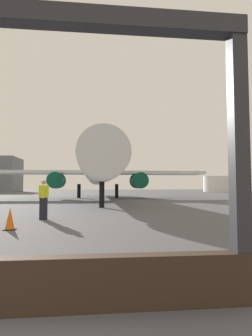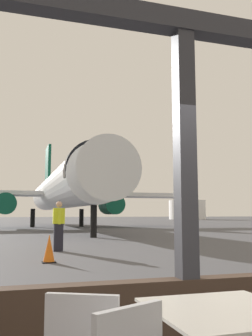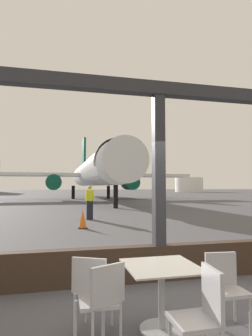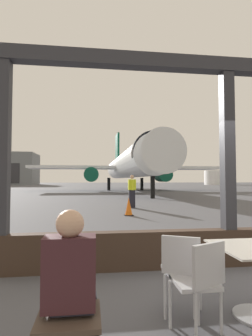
# 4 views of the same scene
# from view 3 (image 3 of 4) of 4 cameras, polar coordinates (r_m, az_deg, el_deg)

# --- Properties ---
(ground_plane) EXTENTS (220.00, 220.00, 0.00)m
(ground_plane) POSITION_cam_3_polar(r_m,az_deg,el_deg) (44.99, -11.11, -5.80)
(ground_plane) COLOR #4C4C51
(window_frame) EXTENTS (7.73, 0.24, 3.62)m
(window_frame) POSITION_cam_3_polar(r_m,az_deg,el_deg) (5.25, 6.65, -7.82)
(window_frame) COLOR #38281E
(window_frame) RESTS_ON ground
(dining_table) EXTENTS (0.84, 0.84, 0.75)m
(dining_table) POSITION_cam_3_polar(r_m,az_deg,el_deg) (3.65, 7.16, -23.28)
(dining_table) COLOR #ADA89E
(dining_table) RESTS_ON ground
(cafe_chair_window_left) EXTENTS (0.42, 0.42, 0.85)m
(cafe_chair_window_left) POSITION_cam_3_polar(r_m,az_deg,el_deg) (3.88, 19.27, -21.00)
(cafe_chair_window_left) COLOR #B2B2B7
(cafe_chair_window_left) RESTS_ON ground
(cafe_chair_window_right) EXTENTS (0.51, 0.51, 0.88)m
(cafe_chair_window_right) POSITION_cam_3_polar(r_m,az_deg,el_deg) (3.23, -4.79, -24.44)
(cafe_chair_window_right) COLOR #B2B2B7
(cafe_chair_window_right) RESTS_ON ground
(cafe_chair_aisle_left) EXTENTS (0.42, 0.42, 0.94)m
(cafe_chair_aisle_left) POSITION_cam_3_polar(r_m,az_deg,el_deg) (2.94, 15.16, -25.94)
(cafe_chair_aisle_left) COLOR #B2B2B7
(cafe_chair_aisle_left) RESTS_ON ground
(cafe_chair_aisle_right) EXTENTS (0.51, 0.51, 0.88)m
(cafe_chair_aisle_right) POSITION_cam_3_polar(r_m,az_deg,el_deg) (3.54, -6.85, -22.57)
(cafe_chair_aisle_right) COLOR #B2B2B7
(cafe_chair_aisle_right) RESTS_ON ground
(airplane) EXTENTS (26.36, 35.23, 10.19)m
(airplane) POSITION_cam_3_polar(r_m,az_deg,el_deg) (35.91, -6.46, -0.85)
(airplane) COLOR silver
(airplane) RESTS_ON ground
(ground_crew_worker) EXTENTS (0.40, 0.57, 1.74)m
(ground_crew_worker) POSITION_cam_3_polar(r_m,az_deg,el_deg) (14.64, -7.30, -6.74)
(ground_crew_worker) COLOR black
(ground_crew_worker) RESTS_ON ground
(traffic_cone) EXTENTS (0.36, 0.36, 0.75)m
(traffic_cone) POSITION_cam_3_polar(r_m,az_deg,el_deg) (11.68, -8.69, -10.18)
(traffic_cone) COLOR orange
(traffic_cone) RESTS_ON ground
(fuel_storage_tank) EXTENTS (8.43, 8.43, 4.40)m
(fuel_storage_tank) POSITION_cam_3_polar(r_m,az_deg,el_deg) (88.82, 12.56, -3.30)
(fuel_storage_tank) COLOR white
(fuel_storage_tank) RESTS_ON ground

